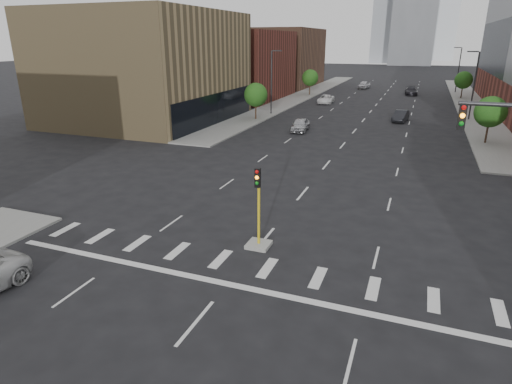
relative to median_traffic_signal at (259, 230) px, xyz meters
The scene contains 20 objects.
ground 9.02m from the median_traffic_signal, 90.00° to the right, with size 400.00×400.00×0.00m, color black.
sidewalk_left_far 66.75m from the median_traffic_signal, 102.99° to the left, with size 5.00×92.00×0.15m, color gray.
sidewalk_right_far 66.75m from the median_traffic_signal, 77.01° to the left, with size 5.00×92.00×0.15m, color gray.
building_left_mid 41.90m from the median_traffic_signal, 131.55° to the left, with size 20.00×24.00×14.00m, color #927B52.
building_left_far_a 63.52m from the median_traffic_signal, 115.74° to the left, with size 20.00×22.00×12.00m, color brown.
building_left_far_b 87.64m from the median_traffic_signal, 108.32° to the left, with size 20.00×24.00×13.00m, color brown.
tower_mid 192.19m from the median_traffic_signal, 90.00° to the left, with size 18.00×18.00×44.00m, color slate.
median_traffic_signal is the anchor object (origin of this frame).
streetlight_right_a 48.12m from the median_traffic_signal, 73.76° to the left, with size 1.60×0.22×9.07m.
streetlight_right_b 82.23m from the median_traffic_signal, 80.60° to the left, with size 1.60×0.22×9.07m.
streetlight_left 43.36m from the median_traffic_signal, 108.10° to the left, with size 1.60×0.22×9.07m.
tree_left_near 38.73m from the median_traffic_signal, 111.23° to the left, with size 3.20×3.20×4.85m.
tree_left_far 67.54m from the median_traffic_signal, 101.97° to the left, with size 3.20×3.20×4.85m.
tree_right_near 34.13m from the median_traffic_signal, 65.72° to the left, with size 3.20×3.20×4.85m.
tree_right_far 72.44m from the median_traffic_signal, 78.85° to the left, with size 3.20×3.20×4.85m.
car_near_left 31.24m from the median_traffic_signal, 101.39° to the left, with size 1.83×4.54×1.55m, color #ABACB0.
car_mid_right 42.01m from the median_traffic_signal, 83.45° to the left, with size 1.57×4.50×1.48m, color black.
car_far_left 56.28m from the median_traffic_signal, 98.64° to the left, with size 2.38×5.15×1.43m, color white.
car_deep_right 73.91m from the median_traffic_signal, 86.16° to the left, with size 2.23×5.48×1.59m, color black.
car_distant 82.52m from the median_traffic_signal, 93.80° to the left, with size 2.03×5.03×1.72m, color #ACACB0.
Camera 1 is at (7.22, -10.23, 10.40)m, focal length 30.00 mm.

